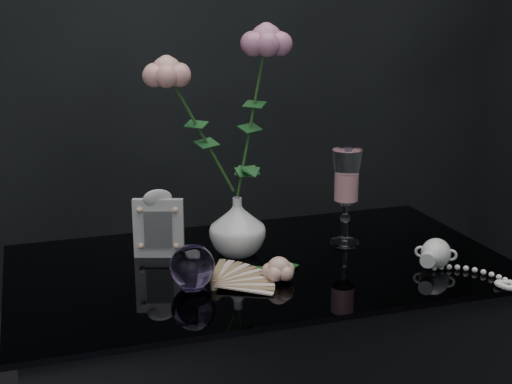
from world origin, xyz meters
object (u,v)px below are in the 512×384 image
object	(u,v)px
picture_frame	(158,223)
paperweight	(192,267)
wine_glass	(346,198)
pearl_jar	(436,252)
vase	(237,226)
loose_rose	(279,269)

from	to	relation	value
picture_frame	paperweight	bearing A→B (deg)	-63.29
wine_glass	pearl_jar	world-z (taller)	wine_glass
vase	paperweight	world-z (taller)	vase
vase	loose_rose	world-z (taller)	vase
picture_frame	paperweight	xyz separation A→B (m)	(0.03, -0.19, -0.03)
loose_rose	vase	bearing A→B (deg)	91.87
picture_frame	pearl_jar	size ratio (longest dim) A/B	0.68
vase	wine_glass	world-z (taller)	wine_glass
vase	picture_frame	bearing A→B (deg)	166.78
loose_rose	pearl_jar	world-z (taller)	pearl_jar
loose_rose	paperweight	bearing A→B (deg)	164.93
picture_frame	pearl_jar	world-z (taller)	picture_frame
vase	wine_glass	bearing A→B (deg)	-2.67
paperweight	picture_frame	bearing A→B (deg)	98.52
vase	picture_frame	world-z (taller)	picture_frame
paperweight	vase	bearing A→B (deg)	48.28
vase	paperweight	size ratio (longest dim) A/B	1.47
pearl_jar	vase	bearing A→B (deg)	-170.98
wine_glass	picture_frame	size ratio (longest dim) A/B	1.45
wine_glass	paperweight	distance (m)	0.42
loose_rose	wine_glass	bearing A→B (deg)	26.43
picture_frame	vase	bearing A→B (deg)	4.97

